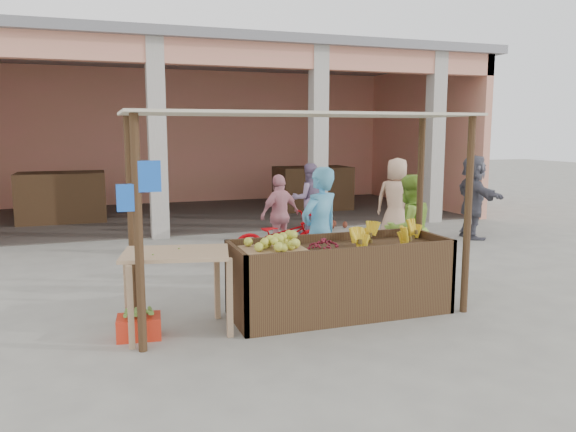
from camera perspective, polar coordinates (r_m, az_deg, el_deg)
name	(u,v)px	position (r m, az deg, el deg)	size (l,w,h in m)	color
ground	(301,317)	(6.74, 1.29, -10.24)	(60.00, 60.00, 0.00)	slate
market_building	(184,111)	(15.09, -10.53, 10.45)	(14.40, 6.40, 4.20)	#E88C79
fruit_stall	(340,281)	(6.81, 5.28, -6.57)	(2.60, 0.95, 0.80)	#47341C
stall_awning	(298,149)	(6.43, 1.04, 6.82)	(4.09, 1.35, 2.39)	#47341C
banana_heap	(386,236)	(6.99, 9.90, -2.04)	(1.11, 0.60, 0.20)	yellow
melon_tray	(274,246)	(6.35, -1.43, -3.09)	(0.71, 0.61, 0.19)	#9B7550
berry_heap	(324,244)	(6.60, 3.66, -2.81)	(0.46, 0.37, 0.15)	maroon
side_table	(176,265)	(6.17, -11.29, -4.87)	(1.24, 0.95, 0.90)	tan
papaya_pile	(175,242)	(6.11, -11.36, -2.65)	(0.70, 0.40, 0.20)	#438F2F
red_crate	(139,327)	(6.28, -14.89, -10.84)	(0.46, 0.33, 0.24)	red
plantain_bundle	(139,313)	(6.23, -14.94, -9.52)	(0.34, 0.24, 0.07)	#557F2E
produce_sacks	(337,215)	(12.75, 5.01, 0.08)	(0.77, 0.72, 0.59)	maroon
vendor_blue	(320,228)	(7.39, 3.25, -1.21)	(0.69, 0.51, 1.84)	#52ABDC
vendor_green	(408,227)	(8.20, 12.10, -1.05)	(0.80, 0.46, 1.66)	#8BBE3A
motorcycle	(280,237)	(9.25, -0.81, -2.19)	(1.70, 0.59, 0.89)	#A10107
shopper_b	(280,212)	(9.90, -0.83, 0.40)	(0.90, 0.48, 1.53)	#D08490
shopper_c	(397,196)	(11.19, 10.97, 2.02)	(0.89, 0.58, 1.85)	tan
shopper_d	(474,194)	(12.04, 18.33, 2.09)	(1.67, 0.69, 1.81)	#4E4E5B
shopper_f	(309,196)	(11.94, 2.11, 2.09)	(0.80, 0.46, 1.65)	gray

